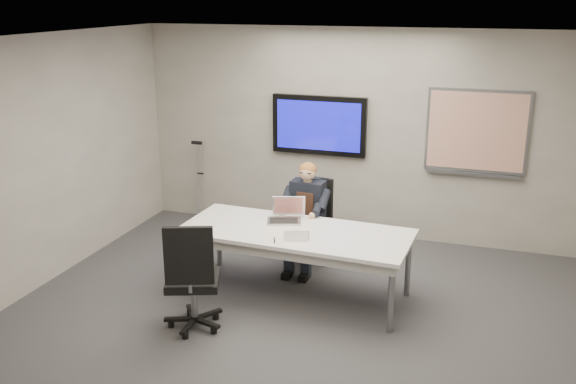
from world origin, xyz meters
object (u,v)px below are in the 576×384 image
(conference_table, at_px, (295,238))
(seated_person, at_px, (304,228))
(office_chair_far, at_px, (310,236))
(office_chair_near, at_px, (193,296))
(laptop, at_px, (286,214))

(conference_table, bearing_deg, seated_person, 102.64)
(office_chair_far, distance_m, office_chair_near, 2.08)
(seated_person, xyz_separation_m, laptop, (-0.08, -0.43, 0.31))
(conference_table, xyz_separation_m, laptop, (-0.20, 0.28, 0.15))
(conference_table, xyz_separation_m, office_chair_far, (-0.12, 0.95, -0.35))
(conference_table, height_order, seated_person, seated_person)
(office_chair_near, height_order, laptop, office_chair_near)
(office_chair_far, height_order, seated_person, seated_person)
(conference_table, relative_size, laptop, 5.61)
(laptop, bearing_deg, conference_table, -73.05)
(office_chair_far, height_order, laptop, office_chair_far)
(laptop, bearing_deg, seated_person, 61.19)
(office_chair_far, xyz_separation_m, laptop, (-0.09, -0.67, 0.50))
(office_chair_far, distance_m, laptop, 0.84)
(office_chair_near, relative_size, laptop, 2.57)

